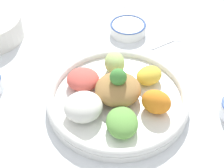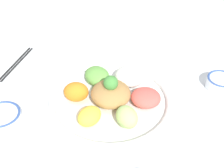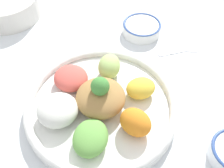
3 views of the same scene
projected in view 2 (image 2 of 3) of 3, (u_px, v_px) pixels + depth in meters
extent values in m
plane|color=white|center=(121.00, 110.00, 0.90)|extent=(2.40, 2.40, 0.00)
cylinder|color=white|center=(111.00, 103.00, 0.91)|extent=(0.36, 0.36, 0.02)
torus|color=white|center=(111.00, 100.00, 0.90)|extent=(0.36, 0.36, 0.02)
ellipsoid|color=orange|center=(76.00, 92.00, 0.89)|extent=(0.06, 0.08, 0.06)
ellipsoid|color=yellow|center=(89.00, 116.00, 0.82)|extent=(0.09, 0.09, 0.04)
ellipsoid|color=#B7DB7A|center=(127.00, 117.00, 0.81)|extent=(0.09, 0.08, 0.06)
ellipsoid|color=#E55B51|center=(146.00, 98.00, 0.88)|extent=(0.09, 0.09, 0.04)
ellipsoid|color=white|center=(130.00, 76.00, 0.95)|extent=(0.13, 0.13, 0.05)
ellipsoid|color=#6BAD4C|center=(97.00, 76.00, 0.96)|extent=(0.11, 0.10, 0.04)
ellipsoid|color=#AD7F47|center=(111.00, 94.00, 0.88)|extent=(0.11, 0.11, 0.06)
sphere|color=#478E3D|center=(111.00, 83.00, 0.86)|extent=(0.04, 0.04, 0.04)
cylinder|color=white|center=(220.00, 83.00, 0.96)|extent=(0.09, 0.09, 0.04)
torus|color=#38569E|center=(221.00, 79.00, 0.95)|extent=(0.09, 0.09, 0.01)
cylinder|color=white|center=(221.00, 80.00, 0.95)|extent=(0.07, 0.07, 0.00)
cylinder|color=white|center=(3.00, 118.00, 0.85)|extent=(0.10, 0.10, 0.03)
torus|color=#38569E|center=(2.00, 114.00, 0.84)|extent=(0.10, 0.10, 0.01)
cylinder|color=maroon|center=(2.00, 115.00, 0.85)|extent=(0.08, 0.08, 0.00)
cylinder|color=black|center=(17.00, 63.00, 1.07)|extent=(0.19, 0.07, 0.01)
cylinder|color=black|center=(15.00, 63.00, 1.07)|extent=(0.19, 0.07, 0.01)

